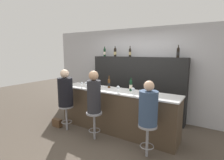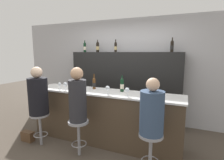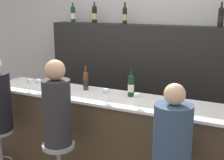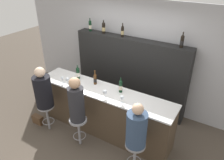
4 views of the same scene
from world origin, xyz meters
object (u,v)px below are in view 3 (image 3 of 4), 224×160
Objects in this scene: wine_bottle_backbar_0 at (73,14)px; wine_bottle_backbar_1 at (94,14)px; wine_bottle_counter_1 at (86,80)px; wine_bottle_backbar_3 at (221,17)px; wine_bottle_backbar_2 at (125,15)px; wine_bottle_counter_0 at (56,75)px; bar_stool_middle at (59,156)px; wine_glass_0 at (30,82)px; wine_glass_3 at (137,97)px; wine_bottle_counter_2 at (131,85)px; guest_seated_middle at (57,107)px; guest_seated_right at (173,135)px; wine_glass_1 at (39,82)px; wine_glass_2 at (106,92)px.

wine_bottle_backbar_1 is at bearing 0.00° from wine_bottle_backbar_0.
wine_bottle_counter_1 is 1.89m from wine_bottle_backbar_3.
wine_bottle_backbar_2 is (0.90, -0.00, -0.00)m from wine_bottle_backbar_0.
wine_bottle_counter_0 is 1.36m from wine_bottle_backbar_2.
bar_stool_middle is (0.54, -1.75, -1.42)m from wine_bottle_backbar_1.
wine_glass_0 is at bearing -116.84° from wine_bottle_backbar_2.
wine_glass_3 is 0.24× the size of bar_stool_middle.
wine_bottle_counter_0 is at bearing 62.02° from wine_glass_0.
wine_bottle_counter_2 is 0.37m from wine_glass_3.
wine_bottle_backbar_3 reaches higher than guest_seated_middle.
wine_bottle_counter_0 is 0.92m from guest_seated_middle.
wine_bottle_backbar_3 is at bearing 53.43° from bar_stool_middle.
wine_bottle_backbar_3 is 0.39× the size of guest_seated_right.
wine_bottle_counter_2 reaches higher than bar_stool_middle.
wine_bottle_backbar_3 is 1.65m from wine_glass_3.
wine_bottle_backbar_3 is at bearing 29.06° from wine_bottle_counter_0.
wine_glass_1 is (-0.48, -0.31, -0.01)m from wine_bottle_counter_1.
wine_glass_0 is at bearing -97.29° from wine_bottle_backbar_1.
wine_bottle_counter_0 is 2.11× the size of wine_glass_3.
wine_bottle_backbar_3 is (1.39, 1.03, 0.76)m from wine_bottle_counter_1.
wine_bottle_backbar_0 is at bearing 117.90° from bar_stool_middle.
bar_stool_middle is at bearing -88.90° from wine_bottle_backbar_2.
wine_bottle_backbar_0 is 0.39m from wine_bottle_backbar_1.
guest_seated_right is at bearing -45.99° from wine_bottle_counter_2.
wine_bottle_backbar_3 is at bearing 53.43° from guest_seated_middle.
wine_bottle_counter_0 is 1.06m from wine_bottle_counter_2.
wine_bottle_backbar_0 is 2.44m from bar_stool_middle.
wine_bottle_counter_2 is at bearing 0.00° from wine_bottle_counter_0.
wine_glass_1 is (-0.54, -1.34, -0.76)m from wine_bottle_backbar_2.
bar_stool_middle is (0.71, -0.42, -0.64)m from wine_glass_0.
wine_glass_0 is (-0.17, -0.31, -0.03)m from wine_bottle_counter_0.
wine_bottle_counter_0 is 2.02× the size of wine_glass_1.
wine_bottle_counter_2 is 0.35m from wine_glass_2.
wine_bottle_counter_0 is at bearing -116.49° from wine_bottle_backbar_2.
wine_bottle_backbar_0 reaches higher than wine_bottle_counter_1.
wine_bottle_backbar_2 reaches higher than wine_bottle_counter_2.
wine_bottle_backbar_3 is 2.54m from wine_glass_0.
wine_bottle_backbar_3 is at bearing 52.50° from wine_bottle_counter_2.
wine_bottle_backbar_2 is 1.99× the size of wine_glass_2.
wine_glass_2 reaches higher than bar_stool_middle.
wine_bottle_backbar_1 reaches higher than wine_bottle_counter_0.
wine_bottle_counter_2 reaches higher than wine_glass_1.
wine_bottle_counter_2 is at bearing 62.90° from wine_glass_2.
wine_glass_2 is (1.28, -1.34, -0.77)m from wine_bottle_backbar_0.
guest_seated_middle is (0.54, -0.73, -0.13)m from wine_bottle_counter_0.
wine_bottle_backbar_0 is 2.17× the size of wine_glass_0.
guest_seated_middle is (-0.35, -0.42, -0.10)m from wine_glass_2.
wine_bottle_counter_2 reaches higher than wine_glass_0.
guest_seated_middle reaches higher than wine_glass_2.
guest_seated_right is (1.79, -0.42, -0.17)m from wine_glass_1.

